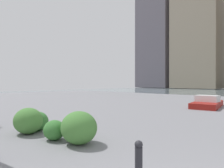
# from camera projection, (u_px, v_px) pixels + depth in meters

# --- Properties ---
(building_annex) EXTENTS (14.09, 10.48, 35.91)m
(building_annex) POSITION_uv_depth(u_px,v_px,m) (197.00, 33.00, 63.81)
(building_annex) COLOR gray
(building_annex) RESTS_ON ground
(building_highrise) EXTENTS (12.90, 13.48, 37.66)m
(building_highrise) POSITION_uv_depth(u_px,v_px,m) (159.00, 39.00, 77.00)
(building_highrise) COLOR #5B5660
(building_highrise) RESTS_ON ground
(bollard_near) EXTENTS (0.13, 0.13, 0.82)m
(bollard_near) POSITION_uv_depth(u_px,v_px,m) (139.00, 165.00, 3.06)
(bollard_near) COLOR #232328
(bollard_near) RESTS_ON ground
(shrub_low) EXTENTS (0.70, 0.63, 0.59)m
(shrub_low) POSITION_uv_depth(u_px,v_px,m) (54.00, 130.00, 5.90)
(shrub_low) COLOR #387533
(shrub_low) RESTS_ON ground
(shrub_round) EXTENTS (1.08, 0.97, 0.92)m
(shrub_round) POSITION_uv_depth(u_px,v_px,m) (79.00, 128.00, 5.50)
(shrub_round) COLOR #477F38
(shrub_round) RESTS_ON ground
(shrub_wide) EXTENTS (0.80, 0.72, 0.68)m
(shrub_wide) POSITION_uv_depth(u_px,v_px,m) (38.00, 121.00, 7.04)
(shrub_wide) COLOR #387533
(shrub_wide) RESTS_ON ground
(shrub_tall) EXTENTS (1.03, 0.92, 0.87)m
(shrub_tall) POSITION_uv_depth(u_px,v_px,m) (28.00, 121.00, 6.63)
(shrub_tall) COLOR #477F38
(shrub_tall) RESTS_ON ground
(boat) EXTENTS (2.15, 4.29, 0.95)m
(boat) POSITION_uv_depth(u_px,v_px,m) (207.00, 104.00, 13.99)
(boat) COLOR maroon
(boat) RESTS_ON ground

